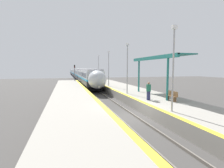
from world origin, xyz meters
name	(u,v)px	position (x,y,z in m)	size (l,w,h in m)	color
ground_plane	(127,117)	(0.00, 0.00, 0.00)	(120.00, 120.00, 0.00)	#423F3D
rail_left	(118,117)	(-0.72, 0.00, 0.07)	(0.08, 90.00, 0.15)	slate
rail_right	(135,116)	(0.72, 0.00, 0.07)	(0.08, 90.00, 0.15)	slate
train	(77,73)	(0.00, 53.99, 2.17)	(2.89, 85.67, 3.79)	black
platform_right	(172,108)	(4.16, 0.00, 0.48)	(5.00, 64.00, 0.97)	gray
platform_left	(76,115)	(-3.93, 0.00, 0.48)	(4.54, 64.00, 0.97)	gray
platform_bench	(172,96)	(4.64, 0.85, 1.43)	(0.44, 1.43, 0.89)	brown
person_waiting	(149,91)	(2.80, 1.79, 1.83)	(0.36, 0.22, 1.68)	navy
railway_signal	(75,73)	(-2.39, 29.36, 2.87)	(0.28, 0.28, 4.74)	#59595E
lamppost_near	(173,63)	(2.36, -2.55, 4.25)	(0.36, 0.20, 5.78)	#9E9EA3
lamppost_mid	(127,65)	(2.36, 6.35, 4.25)	(0.36, 0.20, 5.78)	#9E9EA3
lamppost_far	(109,66)	(2.36, 15.26, 4.25)	(0.36, 0.20, 5.78)	#9E9EA3
lamppost_farthest	(99,67)	(2.36, 24.16, 4.25)	(0.36, 0.20, 5.78)	#9E9EA3
station_canopy	(156,59)	(4.94, 4.38, 4.87)	(2.02, 9.40, 4.23)	#1E6B66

